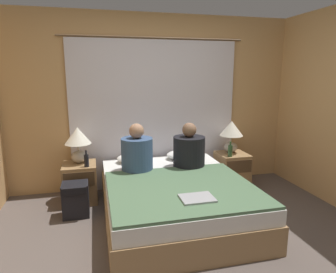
{
  "coord_description": "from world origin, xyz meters",
  "views": [
    {
      "loc": [
        -0.87,
        -2.51,
        1.67
      ],
      "look_at": [
        0.0,
        0.98,
        0.91
      ],
      "focal_mm": 32.0,
      "sensor_mm": 36.0,
      "label": 1
    }
  ],
  "objects_px": {
    "bed": "(174,198)",
    "nightstand_left": "(80,182)",
    "pillow_left": "(135,158)",
    "backpack_on_floor": "(76,198)",
    "person_right_in_bed": "(189,150)",
    "laptop_on_bed": "(197,198)",
    "beer_bottle_on_right_stand": "(230,151)",
    "pillow_right": "(183,155)",
    "lamp_left": "(78,140)",
    "person_left_in_bed": "(137,153)",
    "beer_bottle_on_left_stand": "(86,160)",
    "lamp_right": "(231,132)",
    "nightstand_right": "(232,170)"
  },
  "relations": [
    {
      "from": "bed",
      "to": "lamp_right",
      "type": "distance_m",
      "value": 1.48
    },
    {
      "from": "pillow_left",
      "to": "pillow_right",
      "type": "height_order",
      "value": "same"
    },
    {
      "from": "person_left_in_bed",
      "to": "pillow_left",
      "type": "bearing_deg",
      "value": 87.2
    },
    {
      "from": "laptop_on_bed",
      "to": "backpack_on_floor",
      "type": "xyz_separation_m",
      "value": [
        -1.18,
        0.95,
        -0.27
      ]
    },
    {
      "from": "nightstand_left",
      "to": "person_right_in_bed",
      "type": "distance_m",
      "value": 1.5
    },
    {
      "from": "lamp_left",
      "to": "beer_bottle_on_right_stand",
      "type": "height_order",
      "value": "lamp_left"
    },
    {
      "from": "nightstand_left",
      "to": "beer_bottle_on_right_stand",
      "type": "bearing_deg",
      "value": -3.83
    },
    {
      "from": "person_left_in_bed",
      "to": "bed",
      "type": "bearing_deg",
      "value": -48.36
    },
    {
      "from": "nightstand_left",
      "to": "beer_bottle_on_right_stand",
      "type": "distance_m",
      "value": 2.1
    },
    {
      "from": "nightstand_left",
      "to": "pillow_left",
      "type": "xyz_separation_m",
      "value": [
        0.74,
        0.09,
        0.26
      ]
    },
    {
      "from": "lamp_left",
      "to": "beer_bottle_on_right_stand",
      "type": "xyz_separation_m",
      "value": [
        2.07,
        -0.21,
        -0.22
      ]
    },
    {
      "from": "bed",
      "to": "pillow_right",
      "type": "distance_m",
      "value": 0.94
    },
    {
      "from": "backpack_on_floor",
      "to": "person_right_in_bed",
      "type": "bearing_deg",
      "value": 4.59
    },
    {
      "from": "nightstand_left",
      "to": "beer_bottle_on_left_stand",
      "type": "height_order",
      "value": "beer_bottle_on_left_stand"
    },
    {
      "from": "lamp_left",
      "to": "person_left_in_bed",
      "type": "xyz_separation_m",
      "value": [
        0.72,
        -0.39,
        -0.12
      ]
    },
    {
      "from": "pillow_left",
      "to": "bed",
      "type": "bearing_deg",
      "value": -66.68
    },
    {
      "from": "lamp_left",
      "to": "pillow_right",
      "type": "height_order",
      "value": "lamp_left"
    },
    {
      "from": "pillow_left",
      "to": "person_left_in_bed",
      "type": "bearing_deg",
      "value": -92.8
    },
    {
      "from": "beer_bottle_on_right_stand",
      "to": "person_right_in_bed",
      "type": "bearing_deg",
      "value": -165.32
    },
    {
      "from": "lamp_right",
      "to": "backpack_on_floor",
      "type": "relative_size",
      "value": 1.17
    },
    {
      "from": "pillow_left",
      "to": "person_right_in_bed",
      "type": "relative_size",
      "value": 0.82
    },
    {
      "from": "lamp_right",
      "to": "beer_bottle_on_left_stand",
      "type": "bearing_deg",
      "value": -174.14
    },
    {
      "from": "nightstand_left",
      "to": "beer_bottle_on_left_stand",
      "type": "bearing_deg",
      "value": -54.33
    },
    {
      "from": "lamp_right",
      "to": "beer_bottle_on_right_stand",
      "type": "distance_m",
      "value": 0.33
    },
    {
      "from": "pillow_left",
      "to": "laptop_on_bed",
      "type": "xyz_separation_m",
      "value": [
        0.4,
        -1.47,
        -0.02
      ]
    },
    {
      "from": "pillow_left",
      "to": "nightstand_left",
      "type": "bearing_deg",
      "value": -173.39
    },
    {
      "from": "person_right_in_bed",
      "to": "beer_bottle_on_right_stand",
      "type": "relative_size",
      "value": 2.69
    },
    {
      "from": "lamp_right",
      "to": "person_left_in_bed",
      "type": "distance_m",
      "value": 1.52
    },
    {
      "from": "person_left_in_bed",
      "to": "nightstand_right",
      "type": "bearing_deg",
      "value": 12.11
    },
    {
      "from": "bed",
      "to": "pillow_left",
      "type": "xyz_separation_m",
      "value": [
        -0.35,
        0.82,
        0.29
      ]
    },
    {
      "from": "nightstand_right",
      "to": "laptop_on_bed",
      "type": "height_order",
      "value": "nightstand_right"
    },
    {
      "from": "pillow_right",
      "to": "backpack_on_floor",
      "type": "relative_size",
      "value": 1.2
    },
    {
      "from": "nightstand_left",
      "to": "lamp_left",
      "type": "height_order",
      "value": "lamp_left"
    },
    {
      "from": "pillow_right",
      "to": "nightstand_left",
      "type": "bearing_deg",
      "value": -176.61
    },
    {
      "from": "bed",
      "to": "pillow_left",
      "type": "distance_m",
      "value": 0.94
    },
    {
      "from": "laptop_on_bed",
      "to": "pillow_left",
      "type": "bearing_deg",
      "value": 105.41
    },
    {
      "from": "pillow_right",
      "to": "backpack_on_floor",
      "type": "height_order",
      "value": "pillow_right"
    },
    {
      "from": "nightstand_left",
      "to": "laptop_on_bed",
      "type": "xyz_separation_m",
      "value": [
        1.14,
        -1.38,
        0.24
      ]
    },
    {
      "from": "person_left_in_bed",
      "to": "pillow_right",
      "type": "bearing_deg",
      "value": 28.85
    },
    {
      "from": "pillow_left",
      "to": "person_right_in_bed",
      "type": "xyz_separation_m",
      "value": [
        0.66,
        -0.4,
        0.17
      ]
    },
    {
      "from": "beer_bottle_on_right_stand",
      "to": "lamp_right",
      "type": "bearing_deg",
      "value": 62.54
    },
    {
      "from": "person_left_in_bed",
      "to": "lamp_left",
      "type": "bearing_deg",
      "value": 151.55
    },
    {
      "from": "bed",
      "to": "nightstand_left",
      "type": "relative_size",
      "value": 4.03
    },
    {
      "from": "bed",
      "to": "beer_bottle_on_left_stand",
      "type": "height_order",
      "value": "beer_bottle_on_left_stand"
    },
    {
      "from": "nightstand_left",
      "to": "backpack_on_floor",
      "type": "distance_m",
      "value": 0.43
    },
    {
      "from": "laptop_on_bed",
      "to": "person_left_in_bed",
      "type": "bearing_deg",
      "value": 111.67
    },
    {
      "from": "nightstand_left",
      "to": "backpack_on_floor",
      "type": "bearing_deg",
      "value": -95.3
    },
    {
      "from": "nightstand_right",
      "to": "person_right_in_bed",
      "type": "xyz_separation_m",
      "value": [
        -0.78,
        -0.31,
        0.43
      ]
    },
    {
      "from": "pillow_right",
      "to": "laptop_on_bed",
      "type": "distance_m",
      "value": 1.5
    },
    {
      "from": "lamp_right",
      "to": "backpack_on_floor",
      "type": "distance_m",
      "value": 2.36
    }
  ]
}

